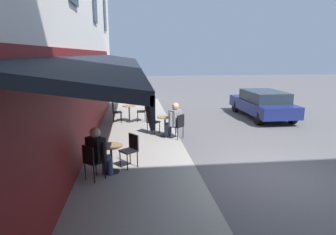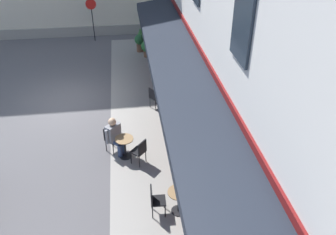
% 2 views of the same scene
% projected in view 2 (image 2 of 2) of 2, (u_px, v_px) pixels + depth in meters
% --- Properties ---
extents(ground_plane, '(70.00, 70.00, 0.00)m').
position_uv_depth(ground_plane, '(68.00, 101.00, 14.62)').
color(ground_plane, '#565456').
extents(sidewalk_cafe_terrace, '(20.50, 3.20, 0.01)m').
position_uv_depth(sidewalk_cafe_terrace, '(156.00, 140.00, 12.30)').
color(sidewalk_cafe_terrace, gray).
rests_on(sidewalk_cafe_terrace, ground_plane).
extents(back_alley_steps, '(2.40, 1.75, 0.60)m').
position_uv_depth(back_alley_steps, '(159.00, 37.00, 20.48)').
color(back_alley_steps, gray).
rests_on(back_alley_steps, ground_plane).
extents(cafe_table_near_entrance, '(0.60, 0.60, 0.75)m').
position_uv_depth(cafe_table_near_entrance, '(125.00, 145.00, 11.29)').
color(cafe_table_near_entrance, black).
rests_on(cafe_table_near_entrance, ground_plane).
extents(cafe_chair_black_by_window, '(0.57, 0.57, 0.91)m').
position_uv_depth(cafe_chair_black_by_window, '(111.00, 137.00, 11.57)').
color(cafe_chair_black_by_window, black).
rests_on(cafe_chair_black_by_window, ground_plane).
extents(cafe_chair_black_back_row, '(0.56, 0.56, 0.91)m').
position_uv_depth(cafe_chair_black_back_row, '(140.00, 150.00, 10.96)').
color(cafe_chair_black_back_row, black).
rests_on(cafe_chair_black_back_row, ground_plane).
extents(cafe_table_mid_terrace, '(0.60, 0.60, 0.75)m').
position_uv_depth(cafe_table_mid_terrace, '(166.00, 92.00, 14.26)').
color(cafe_table_mid_terrace, black).
rests_on(cafe_table_mid_terrace, ground_plane).
extents(cafe_chair_black_facing_street, '(0.56, 0.56, 0.91)m').
position_uv_depth(cafe_chair_black_facing_street, '(154.00, 96.00, 13.86)').
color(cafe_chair_black_facing_street, black).
rests_on(cafe_chair_black_facing_street, ground_plane).
extents(cafe_chair_black_kerbside, '(0.57, 0.57, 0.91)m').
position_uv_depth(cafe_chair_black_kerbside, '(174.00, 85.00, 14.66)').
color(cafe_chair_black_kerbside, black).
rests_on(cafe_chair_black_kerbside, ground_plane).
extents(cafe_table_streetside, '(0.60, 0.60, 0.75)m').
position_uv_depth(cafe_table_streetside, '(179.00, 199.00, 9.31)').
color(cafe_table_streetside, black).
rests_on(cafe_table_streetside, ground_plane).
extents(cafe_chair_black_near_door, '(0.41, 0.41, 0.91)m').
position_uv_depth(cafe_chair_black_near_door, '(155.00, 199.00, 9.22)').
color(cafe_chair_black_near_door, black).
rests_on(cafe_chair_black_near_door, ground_plane).
extents(cafe_chair_black_corner_right, '(0.45, 0.45, 0.91)m').
position_uv_depth(cafe_chair_black_corner_right, '(201.00, 193.00, 9.42)').
color(cafe_chair_black_corner_right, black).
rests_on(cafe_chair_black_corner_right, ground_plane).
extents(seated_patron_in_grey, '(0.65, 0.66, 1.33)m').
position_uv_depth(seated_patron_in_grey, '(115.00, 135.00, 11.38)').
color(seated_patron_in_grey, navy).
rests_on(seated_patron_in_grey, ground_plane).
extents(seated_companion_in_black, '(0.65, 0.65, 1.33)m').
position_uv_depth(seated_companion_in_black, '(171.00, 84.00, 14.42)').
color(seated_companion_in_black, navy).
rests_on(seated_companion_in_black, ground_plane).
extents(no_parking_sign, '(0.09, 0.59, 2.60)m').
position_uv_depth(no_parking_sign, '(92.00, 10.00, 19.59)').
color(no_parking_sign, black).
rests_on(no_parking_sign, ground_plane).
extents(potted_plant_under_sign, '(0.41, 0.41, 1.03)m').
position_uv_depth(potted_plant_under_sign, '(143.00, 29.00, 20.85)').
color(potted_plant_under_sign, '#2D2D33').
rests_on(potted_plant_under_sign, ground_plane).
extents(potted_plant_entrance_left, '(0.44, 0.44, 0.86)m').
position_uv_depth(potted_plant_entrance_left, '(140.00, 36.00, 20.07)').
color(potted_plant_entrance_left, '#4C4C51').
rests_on(potted_plant_entrance_left, ground_plane).
extents(potted_plant_mid_terrace, '(0.63, 0.63, 0.90)m').
position_uv_depth(potted_plant_mid_terrace, '(147.00, 47.00, 18.32)').
color(potted_plant_mid_terrace, brown).
rests_on(potted_plant_mid_terrace, ground_plane).
extents(potted_plant_entrance_right, '(0.43, 0.43, 0.79)m').
position_uv_depth(potted_plant_entrance_right, '(150.00, 38.00, 19.76)').
color(potted_plant_entrance_right, brown).
rests_on(potted_plant_entrance_right, ground_plane).
extents(potted_plant_by_steps, '(0.55, 0.55, 0.96)m').
position_uv_depth(potted_plant_by_steps, '(140.00, 42.00, 18.89)').
color(potted_plant_by_steps, brown).
rests_on(potted_plant_by_steps, ground_plane).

